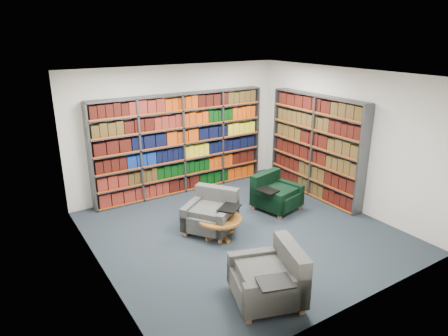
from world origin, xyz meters
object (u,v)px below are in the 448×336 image
chair_green_right (274,195)px  chair_teal_front (273,280)px  chair_teal_left (212,214)px  coffee_table (220,222)px

chair_green_right → chair_teal_front: bearing=-129.5°
chair_green_right → chair_teal_front: size_ratio=0.89×
chair_teal_left → coffee_table: bearing=-96.7°
chair_teal_left → chair_teal_front: (-0.37, -2.20, 0.02)m
chair_teal_front → coffee_table: chair_teal_front is taller
chair_teal_left → chair_green_right: chair_teal_left is taller
chair_teal_front → chair_teal_left: bearing=80.4°
chair_teal_left → chair_green_right: (1.54, 0.12, -0.01)m
chair_teal_left → chair_green_right: bearing=4.5°
chair_teal_left → coffee_table: size_ratio=1.49×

